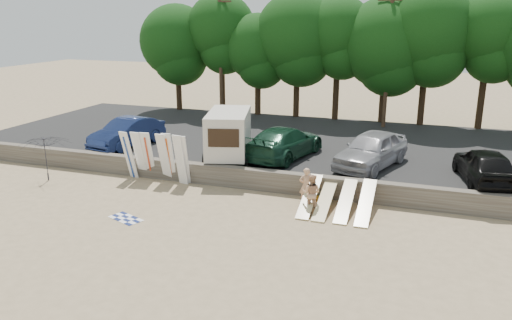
# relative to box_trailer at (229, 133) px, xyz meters

# --- Properties ---
(ground) EXTENTS (120.00, 120.00, 0.00)m
(ground) POSITION_rel_box_trailer_xyz_m (4.98, -5.09, -2.14)
(ground) COLOR tan
(ground) RESTS_ON ground
(seawall) EXTENTS (44.00, 0.50, 1.00)m
(seawall) POSITION_rel_box_trailer_xyz_m (4.98, -2.09, -1.64)
(seawall) COLOR #6B6356
(seawall) RESTS_ON ground
(parking_lot) EXTENTS (44.00, 14.50, 0.70)m
(parking_lot) POSITION_rel_box_trailer_xyz_m (4.98, 5.41, -1.79)
(parking_lot) COLOR #282828
(parking_lot) RESTS_ON ground
(treeline) EXTENTS (33.90, 6.33, 9.46)m
(treeline) POSITION_rel_box_trailer_xyz_m (5.87, 12.46, 4.49)
(treeline) COLOR #382616
(treeline) RESTS_ON parking_lot
(utility_poles) EXTENTS (25.80, 0.26, 9.00)m
(utility_poles) POSITION_rel_box_trailer_xyz_m (6.98, 10.91, 3.29)
(utility_poles) COLOR #473321
(utility_poles) RESTS_ON parking_lot
(box_trailer) EXTENTS (3.10, 4.42, 2.57)m
(box_trailer) POSITION_rel_box_trailer_xyz_m (0.00, 0.00, 0.00)
(box_trailer) COLOR beige
(box_trailer) RESTS_ON parking_lot
(car_0) EXTENTS (2.55, 5.15, 1.62)m
(car_0) POSITION_rel_box_trailer_xyz_m (-6.65, 0.69, -0.63)
(car_0) COLOR navy
(car_0) RESTS_ON parking_lot
(car_1) EXTENTS (3.55, 6.16, 1.68)m
(car_1) POSITION_rel_box_trailer_xyz_m (2.66, 1.34, -0.60)
(car_1) COLOR #143725
(car_1) RESTS_ON parking_lot
(car_2) EXTENTS (3.69, 5.69, 1.80)m
(car_2) POSITION_rel_box_trailer_xyz_m (7.25, 1.12, -0.54)
(car_2) COLOR #98979B
(car_2) RESTS_ON parking_lot
(car_3) EXTENTS (2.81, 5.08, 1.63)m
(car_3) POSITION_rel_box_trailer_xyz_m (12.41, 0.32, -0.62)
(car_3) COLOR black
(car_3) RESTS_ON parking_lot
(surfboard_upright_0) EXTENTS (0.60, 0.76, 2.54)m
(surfboard_upright_0) POSITION_rel_box_trailer_xyz_m (-4.36, -2.72, -0.87)
(surfboard_upright_0) COLOR white
(surfboard_upright_0) RESTS_ON ground
(surfboard_upright_1) EXTENTS (0.51, 0.75, 2.52)m
(surfboard_upright_1) POSITION_rel_box_trailer_xyz_m (-3.84, -2.54, -0.88)
(surfboard_upright_1) COLOR white
(surfboard_upright_1) RESTS_ON ground
(surfboard_upright_2) EXTENTS (0.58, 0.76, 2.53)m
(surfboard_upright_2) POSITION_rel_box_trailer_xyz_m (-3.37, -2.49, -0.87)
(surfboard_upright_2) COLOR white
(surfboard_upright_2) RESTS_ON ground
(surfboard_upright_3) EXTENTS (0.54, 0.72, 2.54)m
(surfboard_upright_3) POSITION_rel_box_trailer_xyz_m (-2.43, -2.56, -0.87)
(surfboard_upright_3) COLOR white
(surfboard_upright_3) RESTS_ON ground
(surfboard_upright_4) EXTENTS (0.52, 0.59, 2.56)m
(surfboard_upright_4) POSITION_rel_box_trailer_xyz_m (-2.20, -2.48, -0.86)
(surfboard_upright_4) COLOR white
(surfboard_upright_4) RESTS_ON ground
(surfboard_upright_5) EXTENTS (0.57, 0.59, 2.57)m
(surfboard_upright_5) POSITION_rel_box_trailer_xyz_m (-1.46, -2.72, -0.86)
(surfboard_upright_5) COLOR white
(surfboard_upright_5) RESTS_ON ground
(surfboard_upright_6) EXTENTS (0.59, 0.72, 2.54)m
(surfboard_upright_6) POSITION_rel_box_trailer_xyz_m (-1.34, -2.64, -0.87)
(surfboard_upright_6) COLOR white
(surfboard_upright_6) RESTS_ON ground
(surfboard_low_0) EXTENTS (0.56, 2.83, 1.12)m
(surfboard_low_0) POSITION_rel_box_trailer_xyz_m (5.25, -3.68, -1.58)
(surfboard_low_0) COLOR #DAC589
(surfboard_low_0) RESTS_ON ground
(surfboard_low_1) EXTENTS (0.56, 2.91, 0.88)m
(surfboard_low_1) POSITION_rel_box_trailer_xyz_m (5.92, -3.67, -1.70)
(surfboard_low_1) COLOR #DAC589
(surfboard_low_1) RESTS_ON ground
(surfboard_low_2) EXTENTS (0.56, 2.86, 1.04)m
(surfboard_low_2) POSITION_rel_box_trailer_xyz_m (6.80, -3.65, -1.62)
(surfboard_low_2) COLOR #DAC589
(surfboard_low_2) RESTS_ON ground
(surfboard_low_3) EXTENTS (0.56, 2.82, 1.16)m
(surfboard_low_3) POSITION_rel_box_trailer_xyz_m (7.64, -3.70, -1.56)
(surfboard_low_3) COLOR #DAC589
(surfboard_low_3) RESTS_ON ground
(beachgoer_a) EXTENTS (0.71, 0.58, 1.67)m
(beachgoer_a) POSITION_rel_box_trailer_xyz_m (4.96, -3.22, -1.31)
(beachgoer_a) COLOR tan
(beachgoer_a) RESTS_ON ground
(beachgoer_b) EXTENTS (0.82, 0.65, 1.67)m
(beachgoer_b) POSITION_rel_box_trailer_xyz_m (5.39, -4.03, -1.31)
(beachgoer_b) COLOR tan
(beachgoer_b) RESTS_ON ground
(cooler) EXTENTS (0.45, 0.40, 0.32)m
(cooler) POSITION_rel_box_trailer_xyz_m (5.71, -2.69, -1.98)
(cooler) COLOR #238043
(cooler) RESTS_ON ground
(gear_bag) EXTENTS (0.32, 0.27, 0.22)m
(gear_bag) POSITION_rel_box_trailer_xyz_m (5.48, -2.69, -2.03)
(gear_bag) COLOR orange
(gear_bag) RESTS_ON ground
(beach_towel) EXTENTS (1.95, 1.95, 0.00)m
(beach_towel) POSITION_rel_box_trailer_xyz_m (-1.65, -7.29, -2.13)
(beach_towel) COLOR white
(beach_towel) RESTS_ON ground
(beach_umbrella) EXTENTS (3.58, 3.57, 2.31)m
(beach_umbrella) POSITION_rel_box_trailer_xyz_m (-8.12, -4.25, -0.99)
(beach_umbrella) COLOR #212129
(beach_umbrella) RESTS_ON ground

